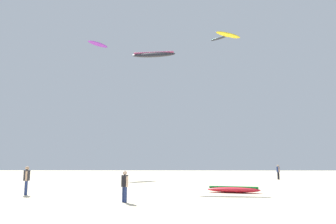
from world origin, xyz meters
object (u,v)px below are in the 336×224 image
(kite_aloft_0, at_px, (98,44))
(kite_aloft_3, at_px, (228,35))
(person_foreground, at_px, (125,184))
(person_midground, at_px, (278,171))
(kite_aloft_4, at_px, (154,54))
(kite_grounded_near, at_px, (233,190))
(person_left, at_px, (27,178))
(kite_aloft_2, at_px, (219,38))

(kite_aloft_0, relative_size, kite_aloft_3, 0.99)
(person_foreground, xyz_separation_m, kite_aloft_3, (9.55, 22.17, 17.04))
(person_foreground, height_order, kite_aloft_0, kite_aloft_0)
(person_midground, relative_size, kite_aloft_4, 0.38)
(person_foreground, distance_m, kite_grounded_near, 8.37)
(person_left, height_order, kite_aloft_0, kite_aloft_0)
(kite_grounded_near, xyz_separation_m, kite_aloft_4, (-5.92, 7.97, 12.16))
(kite_aloft_0, bearing_deg, person_left, -83.78)
(person_midground, distance_m, kite_grounded_near, 17.25)
(kite_aloft_2, bearing_deg, person_left, -117.75)
(person_foreground, height_order, kite_grounded_near, person_foreground)
(person_midground, bearing_deg, kite_aloft_4, 20.26)
(person_midground, height_order, person_left, person_left)
(kite_grounded_near, relative_size, kite_aloft_0, 0.95)
(kite_aloft_2, height_order, kite_aloft_3, kite_aloft_2)
(kite_aloft_3, bearing_deg, kite_grounded_near, -100.03)
(person_foreground, xyz_separation_m, person_left, (-6.75, 3.58, 0.10))
(kite_grounded_near, bearing_deg, person_midground, 62.61)
(person_midground, xyz_separation_m, kite_aloft_2, (-3.96, 15.90, 22.16))
(kite_aloft_4, bearing_deg, kite_aloft_0, 116.71)
(kite_aloft_3, bearing_deg, kite_aloft_0, 147.95)
(person_foreground, relative_size, kite_grounded_near, 0.44)
(person_midground, height_order, kite_aloft_0, kite_aloft_0)
(kite_aloft_3, bearing_deg, person_left, -131.24)
(kite_grounded_near, bearing_deg, kite_aloft_2, 82.76)
(kite_aloft_4, bearing_deg, person_midground, 27.89)
(person_left, height_order, kite_grounded_near, person_left)
(person_left, bearing_deg, kite_aloft_0, -101.65)
(person_midground, xyz_separation_m, kite_aloft_0, (-24.59, 14.02, 20.52))
(person_left, bearing_deg, kite_aloft_3, -149.11)
(kite_aloft_4, bearing_deg, person_left, -127.63)
(person_left, relative_size, kite_aloft_0, 0.46)
(person_midground, height_order, kite_aloft_2, kite_aloft_2)
(person_foreground, distance_m, kite_aloft_2, 43.88)
(kite_grounded_near, distance_m, kite_aloft_0, 39.87)
(person_left, relative_size, kite_aloft_4, 0.41)
(person_foreground, bearing_deg, kite_aloft_0, 63.57)
(kite_grounded_near, bearing_deg, kite_aloft_4, 126.62)
(person_foreground, distance_m, person_left, 7.64)
(kite_aloft_3, distance_m, kite_aloft_4, 13.89)
(person_foreground, xyz_separation_m, kite_aloft_4, (0.62, 13.14, 11.43))
(kite_grounded_near, bearing_deg, kite_aloft_0, 119.61)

